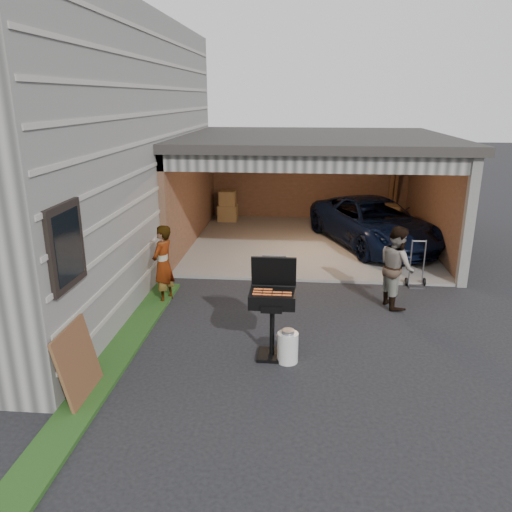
# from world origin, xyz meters

# --- Properties ---
(ground) EXTENTS (80.00, 80.00, 0.00)m
(ground) POSITION_xyz_m (0.00, 0.00, 0.00)
(ground) COLOR black
(ground) RESTS_ON ground
(house) EXTENTS (7.00, 11.00, 5.50)m
(house) POSITION_xyz_m (-6.00, 4.00, 2.75)
(house) COLOR #474744
(house) RESTS_ON ground
(groundcover_strip) EXTENTS (0.50, 8.00, 0.06)m
(groundcover_strip) POSITION_xyz_m (-2.25, -1.00, 0.03)
(groundcover_strip) COLOR #193814
(groundcover_strip) RESTS_ON ground
(garage) EXTENTS (6.80, 6.30, 2.90)m
(garage) POSITION_xyz_m (0.76, 6.79, 1.87)
(garage) COLOR #605E59
(garage) RESTS_ON ground
(minivan) EXTENTS (3.49, 4.83, 1.22)m
(minivan) POSITION_xyz_m (2.41, 6.34, 0.61)
(minivan) COLOR black
(minivan) RESTS_ON ground
(woman) EXTENTS (0.50, 0.64, 1.53)m
(woman) POSITION_xyz_m (-2.10, 2.20, 0.76)
(woman) COLOR silver
(woman) RESTS_ON ground
(man) EXTENTS (0.76, 0.88, 1.56)m
(man) POSITION_xyz_m (2.31, 2.40, 0.78)
(man) COLOR #4C251E
(man) RESTS_ON ground
(bbq_grill) EXTENTS (0.68, 0.60, 1.52)m
(bbq_grill) POSITION_xyz_m (0.11, 0.24, 0.91)
(bbq_grill) COLOR black
(bbq_grill) RESTS_ON ground
(propane_tank) EXTENTS (0.32, 0.32, 0.47)m
(propane_tank) POSITION_xyz_m (0.35, 0.07, 0.23)
(propane_tank) COLOR silver
(propane_tank) RESTS_ON ground
(plywood_panel) EXTENTS (0.25, 0.91, 1.00)m
(plywood_panel) POSITION_xyz_m (-2.34, -1.11, 0.50)
(plywood_panel) COLOR #58321E
(plywood_panel) RESTS_ON ground
(hand_truck) EXTENTS (0.41, 0.31, 1.00)m
(hand_truck) POSITION_xyz_m (2.95, 3.47, 0.19)
(hand_truck) COLOR slate
(hand_truck) RESTS_ON ground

